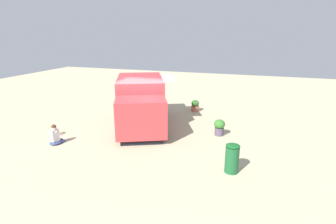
{
  "coord_description": "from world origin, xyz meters",
  "views": [
    {
      "loc": [
        -11.38,
        -5.13,
        4.64
      ],
      "look_at": [
        0.18,
        -1.27,
        1.02
      ],
      "focal_mm": 28.88,
      "sensor_mm": 36.0,
      "label": 1
    }
  ],
  "objects_px": {
    "planter_flowering_near": "(195,106)",
    "trash_bin": "(232,158)",
    "planter_flowering_far": "(219,127)",
    "food_truck": "(141,104)",
    "person_customer": "(56,136)"
  },
  "relations": [
    {
      "from": "planter_flowering_near",
      "to": "food_truck",
      "type": "bearing_deg",
      "value": 149.88
    },
    {
      "from": "planter_flowering_near",
      "to": "trash_bin",
      "type": "height_order",
      "value": "trash_bin"
    },
    {
      "from": "food_truck",
      "to": "person_customer",
      "type": "bearing_deg",
      "value": 142.94
    },
    {
      "from": "planter_flowering_far",
      "to": "planter_flowering_near",
      "type": "bearing_deg",
      "value": 28.86
    },
    {
      "from": "person_customer",
      "to": "planter_flowering_far",
      "type": "xyz_separation_m",
      "value": [
        3.26,
        -6.51,
        0.07
      ]
    },
    {
      "from": "person_customer",
      "to": "planter_flowering_far",
      "type": "distance_m",
      "value": 7.28
    },
    {
      "from": "planter_flowering_far",
      "to": "person_customer",
      "type": "bearing_deg",
      "value": 116.57
    },
    {
      "from": "person_customer",
      "to": "food_truck",
      "type": "bearing_deg",
      "value": -37.06
    },
    {
      "from": "food_truck",
      "to": "planter_flowering_far",
      "type": "height_order",
      "value": "food_truck"
    },
    {
      "from": "planter_flowering_near",
      "to": "trash_bin",
      "type": "bearing_deg",
      "value": -157.5
    },
    {
      "from": "planter_flowering_far",
      "to": "trash_bin",
      "type": "height_order",
      "value": "trash_bin"
    },
    {
      "from": "food_truck",
      "to": "planter_flowering_far",
      "type": "xyz_separation_m",
      "value": [
        -0.07,
        -4.0,
        -0.73
      ]
    },
    {
      "from": "planter_flowering_near",
      "to": "trash_bin",
      "type": "relative_size",
      "value": 0.67
    },
    {
      "from": "planter_flowering_near",
      "to": "planter_flowering_far",
      "type": "distance_m",
      "value": 4.08
    },
    {
      "from": "food_truck",
      "to": "planter_flowering_far",
      "type": "relative_size",
      "value": 7.26
    }
  ]
}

